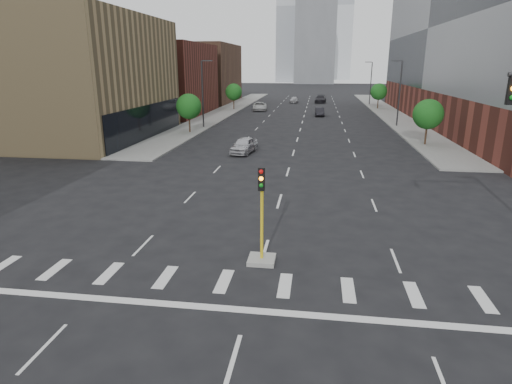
% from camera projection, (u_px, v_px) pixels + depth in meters
% --- Properties ---
extents(sidewalk_left_far, '(5.00, 92.00, 0.15)m').
position_uv_depth(sidewalk_left_far, '(228.00, 110.00, 82.89)').
color(sidewalk_left_far, gray).
rests_on(sidewalk_left_far, ground).
extents(sidewalk_right_far, '(5.00, 92.00, 0.15)m').
position_uv_depth(sidewalk_right_far, '(387.00, 112.00, 78.85)').
color(sidewalk_right_far, gray).
rests_on(sidewalk_right_far, ground).
extents(building_left_mid, '(20.00, 24.00, 14.00)m').
position_uv_depth(building_left_mid, '(64.00, 78.00, 50.33)').
color(building_left_mid, '#937C53').
rests_on(building_left_mid, ground).
extents(building_left_far_a, '(20.00, 22.00, 12.00)m').
position_uv_depth(building_left_far_a, '(149.00, 79.00, 75.28)').
color(building_left_far_a, brown).
rests_on(building_left_far_a, ground).
extents(building_left_far_b, '(20.00, 24.00, 13.00)m').
position_uv_depth(building_left_far_b, '(191.00, 73.00, 99.80)').
color(building_left_far_b, brown).
rests_on(building_left_far_b, ground).
extents(tower_left, '(22.00, 22.00, 70.00)m').
position_uv_depth(tower_left, '(301.00, 8.00, 210.42)').
color(tower_left, '#B2B7BC').
rests_on(tower_left, ground).
extents(tower_right, '(20.00, 20.00, 80.00)m').
position_uv_depth(tower_right, '(335.00, 7.00, 244.51)').
color(tower_right, '#B2B7BC').
rests_on(tower_right, ground).
extents(tower_mid, '(18.00, 18.00, 44.00)m').
position_uv_depth(tower_mid, '(316.00, 33.00, 194.10)').
color(tower_mid, slate).
rests_on(tower_mid, ground).
extents(median_traffic_signal, '(1.20, 1.20, 4.40)m').
position_uv_depth(median_traffic_signal, '(262.00, 242.00, 18.92)').
color(median_traffic_signal, '#999993').
rests_on(median_traffic_signal, ground).
extents(streetlight_right_a, '(1.60, 0.22, 9.07)m').
position_uv_depth(streetlight_right_a, '(399.00, 91.00, 59.62)').
color(streetlight_right_a, '#2D2D30').
rests_on(streetlight_right_a, ground).
extents(streetlight_right_b, '(1.60, 0.22, 9.07)m').
position_uv_depth(streetlight_right_b, '(371.00, 81.00, 92.82)').
color(streetlight_right_b, '#2D2D30').
rests_on(streetlight_right_b, ground).
extents(streetlight_left, '(1.60, 0.22, 9.07)m').
position_uv_depth(streetlight_left, '(203.00, 91.00, 58.49)').
color(streetlight_left, '#2D2D30').
rests_on(streetlight_left, ground).
extents(tree_left_near, '(3.20, 3.20, 4.85)m').
position_uv_depth(tree_left_near, '(189.00, 106.00, 54.29)').
color(tree_left_near, '#382619').
rests_on(tree_left_near, ground).
extents(tree_left_far, '(3.20, 3.20, 4.85)m').
position_uv_depth(tree_left_far, '(234.00, 92.00, 82.75)').
color(tree_left_far, '#382619').
rests_on(tree_left_far, ground).
extents(tree_right_near, '(3.20, 3.20, 4.85)m').
position_uv_depth(tree_right_near, '(428.00, 114.00, 45.78)').
color(tree_right_near, '#382619').
rests_on(tree_right_near, ground).
extents(tree_right_far, '(3.20, 3.20, 4.85)m').
position_uv_depth(tree_right_far, '(379.00, 92.00, 83.72)').
color(tree_right_far, '#382619').
rests_on(tree_right_far, ground).
extents(car_near_left, '(2.56, 4.85, 1.57)m').
position_uv_depth(car_near_left, '(244.00, 145.00, 42.58)').
color(car_near_left, '#BBBBC0').
rests_on(car_near_left, ground).
extents(car_mid_right, '(1.71, 4.41, 1.43)m').
position_uv_depth(car_mid_right, '(319.00, 112.00, 73.42)').
color(car_mid_right, black).
rests_on(car_mid_right, ground).
extents(car_far_left, '(3.29, 5.96, 1.58)m').
position_uv_depth(car_far_left, '(260.00, 106.00, 82.08)').
color(car_far_left, '#B6B6B6').
rests_on(car_far_left, ground).
extents(car_deep_right, '(2.79, 5.96, 1.68)m').
position_uv_depth(car_deep_right, '(320.00, 99.00, 98.61)').
color(car_deep_right, black).
rests_on(car_deep_right, ground).
extents(car_distant, '(1.89, 4.36, 1.46)m').
position_uv_depth(car_distant, '(294.00, 100.00, 98.57)').
color(car_distant, '#AFAFB3').
rests_on(car_distant, ground).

